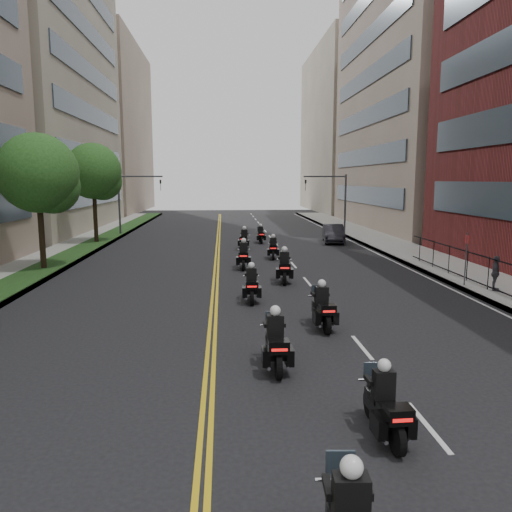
{
  "coord_description": "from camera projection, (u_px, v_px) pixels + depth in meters",
  "views": [
    {
      "loc": [
        -1.06,
        -4.54,
        5.14
      ],
      "look_at": [
        0.31,
        15.82,
        1.99
      ],
      "focal_mm": 35.0,
      "sensor_mm": 36.0,
      "label": 1
    }
  ],
  "objects": [
    {
      "name": "motorcycle_5",
      "position": [
        284.0,
        268.0,
        25.06
      ],
      "size": [
        0.69,
        2.45,
        1.81
      ],
      "rotation": [
        0.0,
        0.0,
        -0.1
      ],
      "color": "black",
      "rests_on": "ground"
    },
    {
      "name": "motorcycle_1",
      "position": [
        385.0,
        407.0,
        9.96
      ],
      "size": [
        0.51,
        2.16,
        1.59
      ],
      "rotation": [
        0.0,
        0.0,
        0.04
      ],
      "color": "black",
      "rests_on": "ground"
    },
    {
      "name": "sidewalk_left",
      "position": [
        36.0,
        267.0,
        29.18
      ],
      "size": [
        4.0,
        90.0,
        0.15
      ],
      "primitive_type": "cube",
      "color": "gray",
      "rests_on": "ground"
    },
    {
      "name": "motorcycle_9",
      "position": [
        261.0,
        235.0,
        40.56
      ],
      "size": [
        0.49,
        2.12,
        1.57
      ],
      "rotation": [
        0.0,
        0.0,
        0.03
      ],
      "color": "black",
      "rests_on": "ground"
    },
    {
      "name": "grass_strip",
      "position": [
        50.0,
        265.0,
        29.22
      ],
      "size": [
        2.0,
        90.0,
        0.04
      ],
      "primitive_type": "cube",
      "color": "#143915",
      "rests_on": "sidewalk_left"
    },
    {
      "name": "motorcycle_2",
      "position": [
        276.0,
        344.0,
        13.58
      ],
      "size": [
        0.54,
        2.36,
        1.74
      ],
      "rotation": [
        0.0,
        0.0,
        -0.0
      ],
      "color": "black",
      "rests_on": "ground"
    },
    {
      "name": "building_left_mid",
      "position": [
        6.0,
        56.0,
        48.62
      ],
      "size": [
        16.11,
        28.0,
        34.0
      ],
      "color": "gray",
      "rests_on": "ground"
    },
    {
      "name": "building_right_far",
      "position": [
        360.0,
        131.0,
        81.68
      ],
      "size": [
        15.0,
        28.0,
        26.0
      ],
      "primitive_type": "cube",
      "color": "gray",
      "rests_on": "ground"
    },
    {
      "name": "traffic_signal_right",
      "position": [
        335.0,
        195.0,
        46.81
      ],
      "size": [
        4.09,
        0.2,
        5.6
      ],
      "color": "#3F3F44",
      "rests_on": "ground"
    },
    {
      "name": "building_right_tan",
      "position": [
        438.0,
        83.0,
        51.79
      ],
      "size": [
        15.11,
        28.0,
        30.0
      ],
      "color": "gray",
      "rests_on": "ground"
    },
    {
      "name": "motorcycle_3",
      "position": [
        322.0,
        309.0,
        17.29
      ],
      "size": [
        0.54,
        2.31,
        1.71
      ],
      "rotation": [
        0.0,
        0.0,
        0.04
      ],
      "color": "black",
      "rests_on": "ground"
    },
    {
      "name": "pedestrian_c",
      "position": [
        496.0,
        273.0,
        22.45
      ],
      "size": [
        0.79,
        1.01,
        1.6
      ],
      "primitive_type": "imported",
      "rotation": [
        0.0,
        0.0,
        1.07
      ],
      "color": "#3A3A41",
      "rests_on": "sidewalk_right"
    },
    {
      "name": "motorcycle_4",
      "position": [
        251.0,
        286.0,
        21.14
      ],
      "size": [
        0.53,
        2.26,
        1.67
      ],
      "rotation": [
        0.0,
        0.0,
        -0.03
      ],
      "color": "black",
      "rests_on": "ground"
    },
    {
      "name": "building_left_far",
      "position": [
        89.0,
        129.0,
        78.81
      ],
      "size": [
        16.0,
        28.0,
        26.0
      ],
      "primitive_type": "cube",
      "color": "gray",
      "rests_on": "ground"
    },
    {
      "name": "motorcycle_8",
      "position": [
        244.0,
        240.0,
        36.98
      ],
      "size": [
        0.69,
        2.3,
        1.7
      ],
      "rotation": [
        0.0,
        0.0,
        -0.13
      ],
      "color": "black",
      "rests_on": "ground"
    },
    {
      "name": "motorcycle_7",
      "position": [
        273.0,
        249.0,
        32.54
      ],
      "size": [
        0.6,
        2.18,
        1.61
      ],
      "rotation": [
        0.0,
        0.0,
        -0.1
      ],
      "color": "black",
      "rests_on": "ground"
    },
    {
      "name": "sidewalk_right",
      "position": [
        435.0,
        262.0,
        30.76
      ],
      "size": [
        4.0,
        90.0,
        0.15
      ],
      "primitive_type": "cube",
      "color": "gray",
      "rests_on": "ground"
    },
    {
      "name": "parked_sedan",
      "position": [
        333.0,
        233.0,
        40.87
      ],
      "size": [
        2.18,
        4.67,
        1.48
      ],
      "primitive_type": "imported",
      "rotation": [
        0.0,
        0.0,
        -0.14
      ],
      "color": "black",
      "rests_on": "ground"
    },
    {
      "name": "motorcycle_6",
      "position": [
        244.0,
        257.0,
        28.89
      ],
      "size": [
        0.59,
        2.4,
        1.77
      ],
      "rotation": [
        0.0,
        0.0,
        -0.06
      ],
      "color": "black",
      "rests_on": "ground"
    },
    {
      "name": "traffic_signal_left",
      "position": [
        130.0,
        195.0,
        45.55
      ],
      "size": [
        4.09,
        0.2,
        5.6
      ],
      "color": "#3F3F44",
      "rests_on": "ground"
    }
  ]
}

